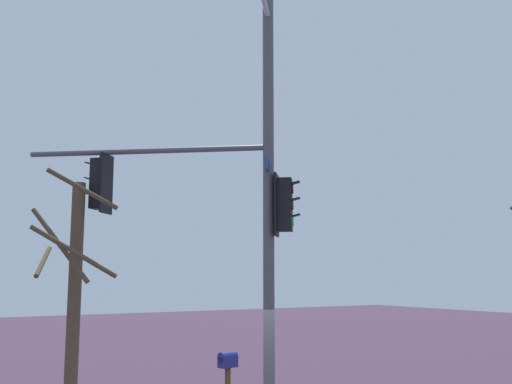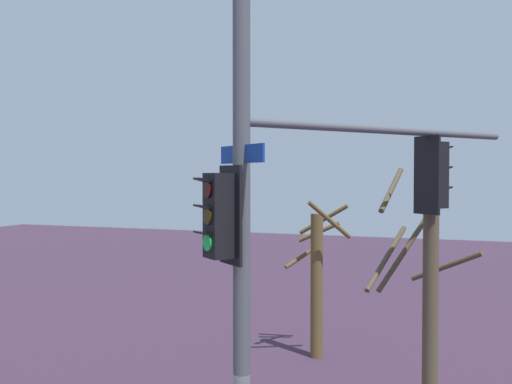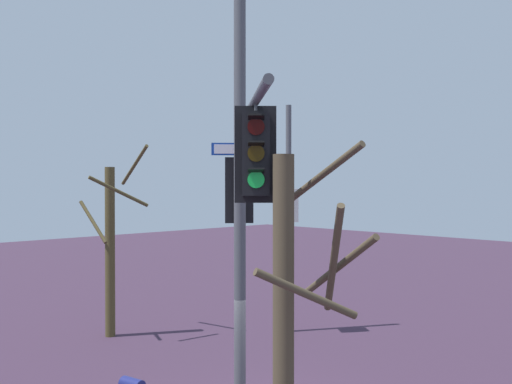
# 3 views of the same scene
# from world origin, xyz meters

# --- Properties ---
(main_signal_pole_assembly) EXTENTS (4.74, 5.81, 9.31)m
(main_signal_pole_assembly) POSITION_xyz_m (0.25, -0.73, 5.13)
(main_signal_pole_assembly) COLOR #4C4F54
(main_signal_pole_assembly) RESTS_ON ground
(bare_tree_behind_pole) EXTENTS (1.94, 1.94, 4.48)m
(bare_tree_behind_pole) POSITION_xyz_m (8.07, 0.59, 2.27)
(bare_tree_behind_pole) COLOR brown
(bare_tree_behind_pole) RESTS_ON ground
(bare_tree_corner) EXTENTS (1.69, 1.97, 5.30)m
(bare_tree_corner) POSITION_xyz_m (2.94, -2.60, 2.76)
(bare_tree_corner) COLOR #4D402D
(bare_tree_corner) RESTS_ON ground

